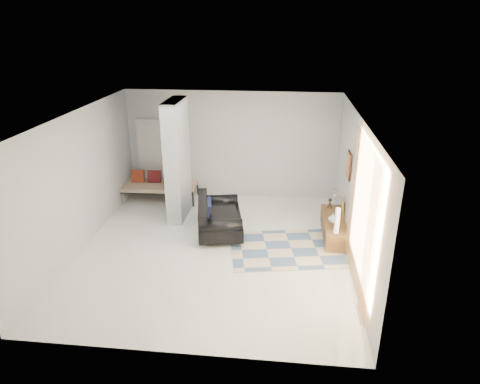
# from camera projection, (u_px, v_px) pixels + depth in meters

# --- Properties ---
(floor) EXTENTS (6.00, 6.00, 0.00)m
(floor) POSITION_uv_depth(u_px,v_px,m) (214.00, 249.00, 8.92)
(floor) COLOR white
(floor) RESTS_ON ground
(ceiling) EXTENTS (6.00, 6.00, 0.00)m
(ceiling) POSITION_uv_depth(u_px,v_px,m) (211.00, 116.00, 7.86)
(ceiling) COLOR white
(ceiling) RESTS_ON wall_back
(wall_back) EXTENTS (6.00, 0.00, 6.00)m
(wall_back) POSITION_uv_depth(u_px,v_px,m) (232.00, 145.00, 11.15)
(wall_back) COLOR silver
(wall_back) RESTS_ON ground
(wall_front) EXTENTS (6.00, 0.00, 6.00)m
(wall_front) POSITION_uv_depth(u_px,v_px,m) (174.00, 270.00, 5.63)
(wall_front) COLOR silver
(wall_front) RESTS_ON ground
(wall_left) EXTENTS (0.00, 6.00, 6.00)m
(wall_left) POSITION_uv_depth(u_px,v_px,m) (79.00, 182.00, 8.67)
(wall_left) COLOR silver
(wall_left) RESTS_ON ground
(wall_right) EXTENTS (0.00, 6.00, 6.00)m
(wall_right) POSITION_uv_depth(u_px,v_px,m) (355.00, 193.00, 8.11)
(wall_right) COLOR silver
(wall_right) RESTS_ON ground
(partition_column) EXTENTS (0.35, 1.20, 2.80)m
(partition_column) POSITION_uv_depth(u_px,v_px,m) (177.00, 160.00, 9.97)
(partition_column) COLOR #B1B5B8
(partition_column) RESTS_ON floor
(hallway_door) EXTENTS (0.85, 0.06, 2.04)m
(hallway_door) POSITION_uv_depth(u_px,v_px,m) (154.00, 157.00, 11.47)
(hallway_door) COLOR silver
(hallway_door) RESTS_ON floor
(curtain) EXTENTS (0.00, 2.55, 2.55)m
(curtain) POSITION_uv_depth(u_px,v_px,m) (360.00, 216.00, 7.04)
(curtain) COLOR #FBA442
(curtain) RESTS_ON wall_right
(wall_art) EXTENTS (0.04, 0.45, 0.55)m
(wall_art) POSITION_uv_depth(u_px,v_px,m) (349.00, 165.00, 8.85)
(wall_art) COLOR #39190F
(wall_art) RESTS_ON wall_right
(media_console) EXTENTS (0.45, 1.60, 0.80)m
(media_console) POSITION_uv_depth(u_px,v_px,m) (333.00, 227.00, 9.42)
(media_console) COLOR brown
(media_console) RESTS_ON floor
(loveseat) EXTENTS (1.22, 1.75, 0.76)m
(loveseat) POSITION_uv_depth(u_px,v_px,m) (217.00, 218.00, 9.53)
(loveseat) COLOR silver
(loveseat) RESTS_ON floor
(daybed) EXTENTS (1.95, 0.91, 0.77)m
(daybed) POSITION_uv_depth(u_px,v_px,m) (159.00, 185.00, 11.23)
(daybed) COLOR black
(daybed) RESTS_ON floor
(area_rug) EXTENTS (2.75, 2.07, 0.01)m
(area_rug) POSITION_uv_depth(u_px,v_px,m) (291.00, 249.00, 8.94)
(area_rug) COLOR beige
(area_rug) RESTS_ON floor
(cylinder_lamp) EXTENTS (0.10, 0.10, 0.55)m
(cylinder_lamp) POSITION_uv_depth(u_px,v_px,m) (337.00, 221.00, 8.65)
(cylinder_lamp) COLOR silver
(cylinder_lamp) RESTS_ON media_console
(bronze_figurine) EXTENTS (0.12, 0.12, 0.24)m
(bronze_figurine) POSITION_uv_depth(u_px,v_px,m) (330.00, 203.00, 9.85)
(bronze_figurine) COLOR black
(bronze_figurine) RESTS_ON media_console
(vase) EXTENTS (0.22, 0.22, 0.20)m
(vase) POSITION_uv_depth(u_px,v_px,m) (333.00, 218.00, 9.17)
(vase) COLOR silver
(vase) RESTS_ON media_console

